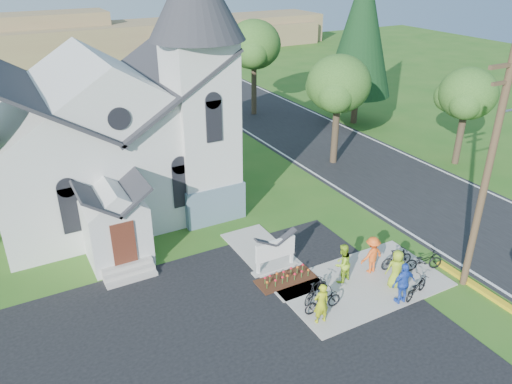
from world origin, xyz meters
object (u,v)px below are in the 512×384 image
bike_0 (323,301)px  bike_2 (416,287)px  utility_pole (490,166)px  cyclist_3 (372,255)px  cyclist_4 (396,269)px  cyclist_2 (403,283)px  cyclist_0 (321,303)px  bike_4 (423,261)px  cyclist_1 (342,263)px  bike_3 (397,258)px  bike_1 (316,290)px  church_sign (275,250)px

bike_0 → bike_2: 3.99m
bike_2 → utility_pole: bearing=-114.6°
bike_0 → cyclist_3: size_ratio=0.96×
cyclist_4 → cyclist_2: bearing=85.1°
cyclist_0 → cyclist_2: (3.52, -0.58, 0.05)m
bike_2 → cyclist_4: size_ratio=0.92×
bike_4 → cyclist_4: bearing=118.2°
cyclist_1 → bike_2: (2.02, -2.29, -0.47)m
cyclist_0 → bike_4: cyclist_0 is taller
bike_3 → cyclist_4: cyclist_4 is taller
cyclist_1 → bike_4: cyclist_1 is taller
cyclist_0 → cyclist_3: cyclist_0 is taller
cyclist_3 → bike_3: cyclist_3 is taller
bike_2 → bike_4: 2.05m
bike_2 → cyclist_4: cyclist_4 is taller
bike_4 → cyclist_3: bearing=83.3°
cyclist_0 → bike_1: (0.59, 1.16, -0.38)m
bike_0 → bike_3: bearing=-79.2°
bike_0 → cyclist_3: 3.59m
church_sign → cyclist_4: (3.74, -3.49, -0.12)m
utility_pole → bike_2: 5.56m
church_sign → cyclist_2: bearing=-53.5°
cyclist_2 → bike_0: bearing=-15.8°
bike_2 → cyclist_4: (-0.29, 0.91, 0.44)m
bike_1 → bike_2: (3.71, -1.74, -0.06)m
utility_pole → cyclist_0: size_ratio=5.85×
cyclist_0 → bike_3: bearing=-159.1°
cyclist_1 → cyclist_2: 2.60m
bike_0 → bike_2: size_ratio=1.04×
bike_3 → bike_4: bearing=-119.8°
cyclist_2 → bike_3: cyclist_2 is taller
church_sign → bike_1: bearing=-83.3°
cyclist_1 → cyclist_4: (1.73, -1.37, -0.02)m
bike_3 → bike_4: size_ratio=0.93×
cyclist_4 → bike_4: 1.99m
cyclist_0 → cyclist_1: bearing=-137.0°
cyclist_4 → church_sign: bearing=-19.8°
utility_pole → cyclist_2: bearing=174.8°
bike_2 → cyclist_4: bearing=-0.4°
bike_1 → cyclist_4: 3.54m
bike_0 → cyclist_1: bearing=-56.0°
utility_pole → cyclist_4: utility_pole is taller
bike_2 → church_sign: bearing=24.6°
bike_1 → bike_3: bearing=-110.1°
church_sign → cyclist_1: 2.92m
bike_0 → bike_2: (3.84, -1.09, -0.01)m
cyclist_3 → bike_3: (1.16, -0.33, -0.37)m
cyclist_1 → cyclist_0: bearing=21.7°
bike_0 → cyclist_4: cyclist_4 is taller
bike_1 → cyclist_4: bearing=-125.7°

